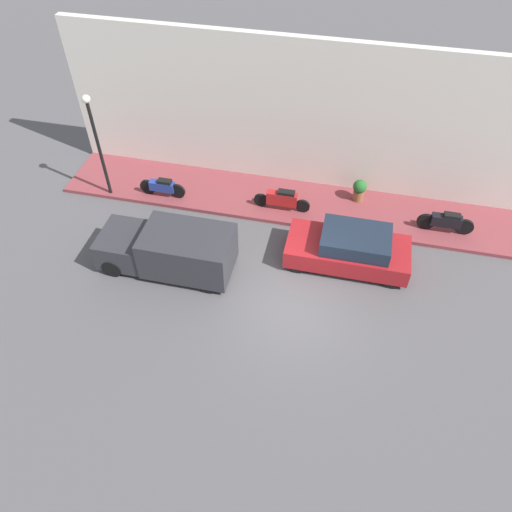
% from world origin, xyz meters
% --- Properties ---
extents(ground_plane, '(60.00, 60.00, 0.00)m').
position_xyz_m(ground_plane, '(0.00, 0.00, 0.00)').
color(ground_plane, '#514F51').
extents(sidewalk, '(2.59, 19.57, 0.14)m').
position_xyz_m(sidewalk, '(4.87, 0.00, 0.07)').
color(sidewalk, brown).
rests_on(sidewalk, ground_plane).
extents(building_facade, '(0.30, 19.57, 5.80)m').
position_xyz_m(building_facade, '(6.32, 0.00, 2.90)').
color(building_facade, silver).
rests_on(building_facade, ground_plane).
extents(parked_car, '(1.79, 4.07, 1.38)m').
position_xyz_m(parked_car, '(2.21, -1.48, 0.66)').
color(parked_car, maroon).
rests_on(parked_car, ground_plane).
extents(delivery_van, '(1.83, 4.45, 1.59)m').
position_xyz_m(delivery_van, '(0.72, 4.32, 0.82)').
color(delivery_van, '#2D2D33').
rests_on(delivery_van, ground_plane).
extents(motorcycle_black, '(0.30, 1.96, 0.81)m').
position_xyz_m(motorcycle_black, '(4.40, -4.70, 0.59)').
color(motorcycle_black, black).
rests_on(motorcycle_black, sidewalk).
extents(motorcycle_blue, '(0.30, 1.81, 0.75)m').
position_xyz_m(motorcycle_blue, '(4.10, 5.81, 0.56)').
color(motorcycle_blue, navy).
rests_on(motorcycle_blue, sidewalk).
extents(motorcycle_red, '(0.30, 2.12, 0.84)m').
position_xyz_m(motorcycle_red, '(4.33, 1.20, 0.60)').
color(motorcycle_red, '#B21E1E').
rests_on(motorcycle_red, sidewalk).
extents(streetlamp, '(0.29, 0.29, 4.11)m').
position_xyz_m(streetlamp, '(3.81, 7.89, 2.69)').
color(streetlamp, black).
rests_on(streetlamp, sidewalk).
extents(potted_plant, '(0.52, 0.52, 0.88)m').
position_xyz_m(potted_plant, '(5.50, -1.55, 0.63)').
color(potted_plant, brown).
rests_on(potted_plant, sidewalk).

